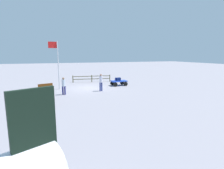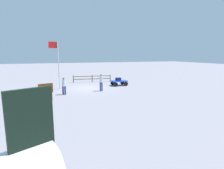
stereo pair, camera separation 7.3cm
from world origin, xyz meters
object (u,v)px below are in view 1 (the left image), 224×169
(flagpole, at_px, (57,61))
(signboard, at_px, (46,90))
(luggage_cart, at_px, (119,82))
(worker_trailing, at_px, (64,85))
(suitcase_navy, at_px, (118,79))
(suitcase_maroon, at_px, (119,79))
(worker_lead, at_px, (101,81))

(flagpole, distance_m, signboard, 5.24)
(luggage_cart, xyz_separation_m, worker_trailing, (6.50, 2.66, 0.48))
(suitcase_navy, xyz_separation_m, suitcase_maroon, (-0.01, 0.21, 0.00))
(worker_lead, bearing_deg, signboard, 23.41)
(worker_lead, bearing_deg, luggage_cart, -141.40)
(suitcase_maroon, bearing_deg, suitcase_navy, -86.61)
(suitcase_maroon, bearing_deg, luggage_cart, -128.46)
(worker_lead, bearing_deg, suitcase_navy, -138.87)
(suitcase_navy, distance_m, signboard, 9.27)
(suitcase_navy, xyz_separation_m, worker_trailing, (6.47, 2.85, 0.15))
(luggage_cart, relative_size, worker_lead, 1.07)
(worker_trailing, bearing_deg, signboard, 50.64)
(suitcase_navy, relative_size, signboard, 0.45)
(suitcase_maroon, relative_size, signboard, 0.34)
(suitcase_navy, height_order, signboard, signboard)
(suitcase_maroon, relative_size, flagpole, 0.09)
(worker_trailing, xyz_separation_m, flagpole, (0.31, -2.81, 2.09))
(suitcase_maroon, xyz_separation_m, worker_lead, (2.85, 2.27, 0.22))
(flagpole, relative_size, signboard, 3.57)
(suitcase_maroon, xyz_separation_m, worker_trailing, (6.48, 2.64, 0.15))
(worker_lead, bearing_deg, worker_trailing, 5.89)
(worker_trailing, xyz_separation_m, signboard, (1.52, 1.86, 0.01))
(suitcase_navy, bearing_deg, worker_trailing, 23.81)
(luggage_cart, height_order, suitcase_navy, suitcase_navy)
(suitcase_navy, xyz_separation_m, signboard, (7.99, 4.71, 0.16))
(worker_trailing, height_order, flagpole, flagpole)
(signboard, bearing_deg, suitcase_navy, -149.48)
(luggage_cart, xyz_separation_m, flagpole, (6.81, -0.15, 2.56))
(suitcase_maroon, xyz_separation_m, signboard, (8.00, 4.50, 0.16))
(suitcase_navy, bearing_deg, flagpole, 0.37)
(suitcase_maroon, height_order, worker_lead, worker_lead)
(flagpole, xyz_separation_m, signboard, (1.21, 4.66, -2.07))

